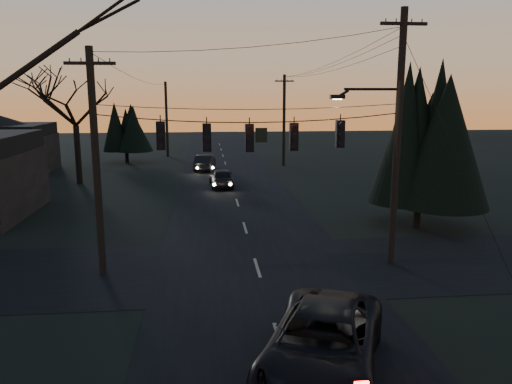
{
  "coord_description": "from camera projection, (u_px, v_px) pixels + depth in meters",
  "views": [
    {
      "loc": [
        -1.99,
        -8.79,
        6.89
      ],
      "look_at": [
        -0.19,
        8.65,
        3.37
      ],
      "focal_mm": 35.0,
      "sensor_mm": 36.0,
      "label": 1
    }
  ],
  "objects": [
    {
      "name": "utility_pole_left",
      "position": [
        103.0,
        274.0,
        19.28
      ],
      "size": [
        1.8,
        0.3,
        8.5
      ],
      "primitive_type": null,
      "color": "black",
      "rests_on": "ground"
    },
    {
      "name": "utility_pole_far_l",
      "position": [
        168.0,
        156.0,
        54.39
      ],
      "size": [
        0.3,
        0.3,
        8.0
      ],
      "primitive_type": null,
      "color": "black",
      "rests_on": "ground"
    },
    {
      "name": "evergreen_right",
      "position": [
        422.0,
        137.0,
        24.86
      ],
      "size": [
        4.63,
        4.63,
        8.21
      ],
      "color": "black",
      "rests_on": "ground"
    },
    {
      "name": "utility_pole_right",
      "position": [
        390.0,
        263.0,
        20.44
      ],
      "size": [
        5.0,
        0.3,
        10.0
      ],
      "primitive_type": null,
      "color": "black",
      "rests_on": "ground"
    },
    {
      "name": "sedan_oncoming_a",
      "position": [
        221.0,
        178.0,
        36.79
      ],
      "size": [
        1.86,
        4.15,
        1.38
      ],
      "primitive_type": "imported",
      "rotation": [
        0.0,
        0.0,
        3.2
      ],
      "color": "black",
      "rests_on": "ground"
    },
    {
      "name": "cross_road",
      "position": [
        257.0,
        268.0,
        19.88
      ],
      "size": [
        60.0,
        7.0,
        0.02
      ],
      "primitive_type": "cube",
      "color": "black",
      "rests_on": "ground"
    },
    {
      "name": "main_road",
      "position": [
        240.0,
        210.0,
        29.64
      ],
      "size": [
        8.0,
        120.0,
        0.02
      ],
      "primitive_type": "cube",
      "color": "black",
      "rests_on": "ground"
    },
    {
      "name": "span_signal_assembly",
      "position": [
        251.0,
        136.0,
        18.83
      ],
      "size": [
        11.5,
        0.44,
        1.57
      ],
      "color": "black",
      "rests_on": "ground"
    },
    {
      "name": "utility_pole_far_r",
      "position": [
        284.0,
        165.0,
        47.75
      ],
      "size": [
        1.8,
        0.3,
        8.5
      ],
      "primitive_type": null,
      "color": "black",
      "rests_on": "ground"
    },
    {
      "name": "bare_tree_dist",
      "position": [
        74.0,
        102.0,
        36.97
      ],
      "size": [
        6.7,
        6.7,
        8.89
      ],
      "color": "black",
      "rests_on": "ground"
    },
    {
      "name": "suv_near",
      "position": [
        323.0,
        344.0,
        12.26
      ],
      "size": [
        4.64,
        6.33,
        1.6
      ],
      "primitive_type": "imported",
      "rotation": [
        0.0,
        0.0,
        -0.39
      ],
      "color": "black",
      "rests_on": "ground"
    },
    {
      "name": "sedan_oncoming_b",
      "position": [
        205.0,
        163.0,
        44.59
      ],
      "size": [
        2.06,
        4.4,
        1.4
      ],
      "primitive_type": "imported",
      "rotation": [
        0.0,
        0.0,
        3.0
      ],
      "color": "black",
      "rests_on": "ground"
    },
    {
      "name": "evergreen_dist",
      "position": [
        126.0,
        129.0,
        48.93
      ],
      "size": [
        3.77,
        3.77,
        5.41
      ],
      "color": "black",
      "rests_on": "ground"
    }
  ]
}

